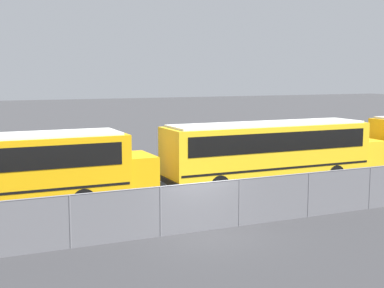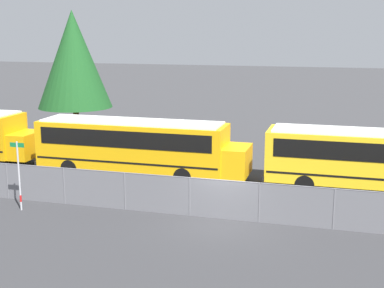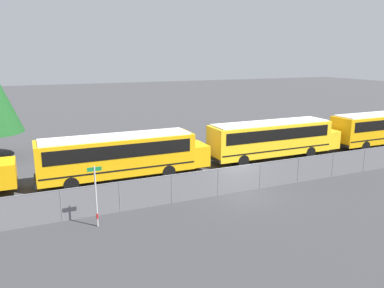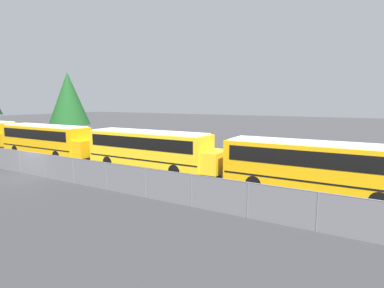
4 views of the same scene
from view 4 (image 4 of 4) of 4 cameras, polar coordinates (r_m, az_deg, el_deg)
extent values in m
plane|color=#38383A|center=(25.39, -28.04, -5.24)|extent=(200.00, 200.00, 0.00)
cube|color=#9EA0A5|center=(25.22, -28.17, -3.33)|extent=(88.00, 0.03, 1.72)
cube|color=slate|center=(25.21, -28.19, -3.34)|extent=(88.00, 0.01, 1.72)
cylinder|color=slate|center=(25.08, -28.30, -1.40)|extent=(88.00, 0.05, 0.05)
cylinder|color=slate|center=(26.50, -29.92, -2.94)|extent=(0.07, 0.07, 1.72)
cylinder|color=slate|center=(23.96, -26.23, -3.76)|extent=(0.07, 0.07, 1.72)
cylinder|color=slate|center=(21.55, -21.68, -4.75)|extent=(0.07, 0.07, 1.72)
cylinder|color=slate|center=(19.32, -16.01, -5.94)|extent=(0.07, 0.07, 1.72)
cylinder|color=slate|center=(17.33, -8.92, -7.33)|extent=(0.07, 0.07, 1.72)
cylinder|color=slate|center=(15.68, -0.11, -8.90)|extent=(0.07, 0.07, 1.72)
cylinder|color=slate|center=(14.48, 10.54, -10.50)|extent=(0.07, 0.07, 1.72)
cylinder|color=slate|center=(13.86, 22.73, -11.87)|extent=(0.07, 0.07, 1.72)
cube|color=orange|center=(39.62, -31.26, 0.84)|extent=(1.27, 2.34, 1.52)
cylinder|color=black|center=(42.55, -31.57, 0.22)|extent=(0.96, 0.28, 0.96)
cube|color=#EDA80F|center=(33.37, -26.18, 0.92)|extent=(10.54, 2.55, 2.53)
cube|color=black|center=(33.31, -26.24, 1.86)|extent=(9.70, 2.59, 0.91)
cube|color=black|center=(33.46, -26.10, -0.29)|extent=(10.33, 2.58, 0.10)
cube|color=#EDA80F|center=(28.77, -19.48, -0.76)|extent=(1.27, 2.34, 1.52)
cube|color=black|center=(38.00, -30.59, -0.29)|extent=(0.12, 2.55, 0.24)
cube|color=silver|center=(33.25, -26.32, 3.16)|extent=(10.02, 2.29, 0.10)
cylinder|color=black|center=(31.61, -20.97, -1.46)|extent=(0.96, 0.28, 0.96)
cylinder|color=black|center=(30.23, -24.34, -2.06)|extent=(0.96, 0.28, 0.96)
cylinder|color=black|center=(36.87, -27.44, -0.54)|extent=(0.96, 0.28, 0.96)
cylinder|color=black|center=(35.69, -30.54, -1.01)|extent=(0.96, 0.28, 0.96)
cube|color=yellow|center=(24.17, -8.36, -0.78)|extent=(10.54, 2.55, 2.53)
cube|color=black|center=(24.09, -8.39, 0.53)|extent=(9.70, 2.59, 0.91)
cube|color=black|center=(24.29, -8.32, -2.43)|extent=(10.33, 2.58, 0.10)
cube|color=yellow|center=(21.18, 4.38, -3.37)|extent=(1.27, 2.34, 1.52)
cube|color=black|center=(27.91, -16.95, -2.17)|extent=(0.12, 2.55, 0.24)
cube|color=silver|center=(24.00, -8.42, 2.32)|extent=(10.02, 2.29, 0.10)
cylinder|color=black|center=(23.54, -0.25, -4.06)|extent=(0.96, 0.28, 0.96)
cylinder|color=black|center=(21.62, -3.32, -5.18)|extent=(0.96, 0.28, 0.96)
cylinder|color=black|center=(27.33, -12.22, -2.53)|extent=(0.96, 0.28, 0.96)
cylinder|color=black|center=(25.70, -15.66, -3.33)|extent=(0.96, 0.28, 0.96)
cube|color=#EDA80F|center=(18.98, 22.30, -3.76)|extent=(10.54, 2.55, 2.53)
cube|color=black|center=(18.88, 22.39, -2.10)|extent=(9.70, 2.59, 0.91)
cube|color=black|center=(19.13, 22.19, -5.83)|extent=(10.33, 2.58, 0.10)
cube|color=black|center=(20.55, 7.20, -5.51)|extent=(0.12, 2.55, 0.24)
cube|color=silver|center=(18.76, 22.52, 0.17)|extent=(10.02, 2.29, 0.10)
cylinder|color=black|center=(20.27, 31.81, -7.32)|extent=(0.96, 0.28, 0.96)
cylinder|color=black|center=(18.04, 32.04, -9.14)|extent=(0.96, 0.28, 0.96)
cylinder|color=black|center=(20.99, 13.63, -5.80)|extent=(0.96, 0.28, 0.96)
cylinder|color=black|center=(18.85, 11.65, -7.33)|extent=(0.96, 0.28, 0.96)
cylinder|color=#51381E|center=(45.91, -22.15, 2.10)|extent=(0.44, 0.44, 2.20)
cone|color=#194C1E|center=(45.71, -22.47, 7.99)|extent=(5.57, 5.57, 7.24)
camera|label=1|loc=(29.08, -67.24, 3.21)|focal=50.00mm
camera|label=2|loc=(18.68, -88.20, 8.02)|focal=50.00mm
camera|label=3|loc=(33.53, -71.76, 7.62)|focal=35.00mm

